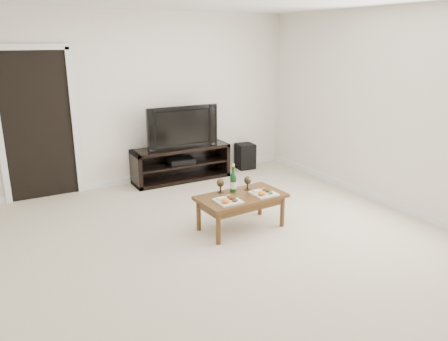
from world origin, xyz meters
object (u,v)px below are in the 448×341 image
at_px(media_console, 181,163).
at_px(subwoofer, 245,156).
at_px(coffee_table, 241,212).
at_px(television, 180,126).

height_order(media_console, subwoofer, media_console).
bearing_deg(coffee_table, television, 86.20).
bearing_deg(media_console, subwoofer, 3.00).
xyz_separation_m(media_console, coffee_table, (-0.14, -2.08, -0.07)).
xyz_separation_m(media_console, subwoofer, (1.25, 0.07, -0.06)).
bearing_deg(television, coffee_table, -92.53).
distance_m(television, coffee_table, 2.19).
distance_m(media_console, coffee_table, 2.08).
bearing_deg(subwoofer, media_console, -171.76).
bearing_deg(coffee_table, subwoofer, 57.11).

